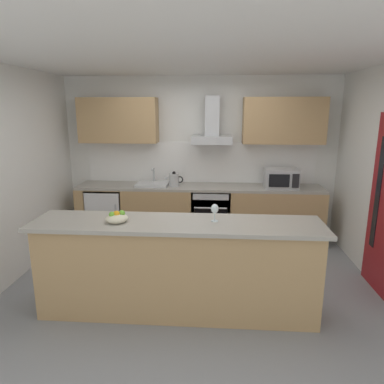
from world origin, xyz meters
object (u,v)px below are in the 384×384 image
refrigerator (108,213)px  range_hood (212,129)px  kettle (174,180)px  fruit_bowl (117,218)px  wine_glass (215,209)px  sink (153,184)px  microwave (281,178)px  oven (211,213)px

refrigerator → range_hood: 2.17m
kettle → fruit_bowl: bearing=-98.5°
range_hood → wine_glass: range_hood is taller
sink → range_hood: bearing=7.2°
sink → microwave: bearing=-1.1°
microwave → kettle: size_ratio=1.73×
oven → sink: bearing=179.3°
refrigerator → microwave: microwave is taller
fruit_bowl → refrigerator: bearing=110.4°
oven → sink: sink is taller
oven → wine_glass: (0.07, -2.03, 0.66)m
kettle → wine_glass: bearing=-71.9°
oven → kettle: size_ratio=2.77×
kettle → fruit_bowl: size_ratio=1.31×
oven → range_hood: 1.33m
refrigerator → microwave: (2.75, -0.03, 0.62)m
refrigerator → sink: (0.75, 0.01, 0.50)m
fruit_bowl → oven: bearing=67.1°
range_hood → fruit_bowl: bearing=-111.7°
kettle → range_hood: (0.58, 0.16, 0.78)m
refrigerator → wine_glass: bearing=-49.1°
kettle → wine_glass: size_ratio=1.62×
oven → range_hood: (0.00, 0.13, 1.33)m
oven → microwave: size_ratio=1.60×
range_hood → wine_glass: size_ratio=4.05×
sink → fruit_bowl: bearing=-89.0°
oven → kettle: (-0.58, -0.03, 0.55)m
range_hood → microwave: bearing=-8.4°
kettle → sink: bearing=172.7°
kettle → range_hood: bearing=15.7°
microwave → sink: size_ratio=1.00×
microwave → range_hood: 1.31m
range_hood → fruit_bowl: range_hood is taller
microwave → wine_glass: (-1.00, -2.00, 0.07)m
microwave → range_hood: bearing=171.6°
kettle → range_hood: size_ratio=0.40×
fruit_bowl → sink: bearing=91.0°
oven → sink: size_ratio=1.60×
microwave → sink: bearing=178.9°
wine_glass → fruit_bowl: size_ratio=0.81×
sink → fruit_bowl: 2.14m
sink → kettle: size_ratio=1.73×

